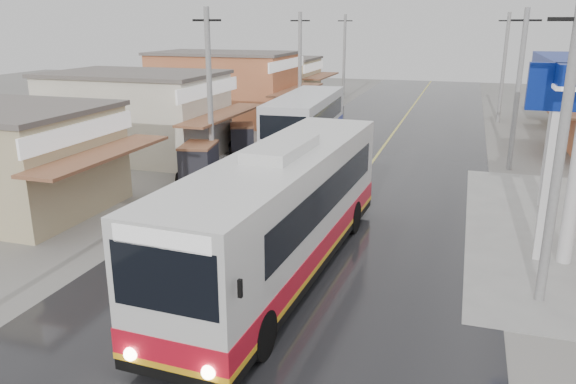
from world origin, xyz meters
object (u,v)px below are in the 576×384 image
Objects in this scene: cyclist at (279,159)px; tricycle_far at (242,137)px; tyre_stack at (201,198)px; coach_bus at (283,212)px; tricycle_near at (198,161)px; second_bus at (306,123)px.

cyclist is 0.81× the size of tricycle_far.
tricycle_far reaches higher than tyre_stack.
cyclist reaches higher than tyre_stack.
coach_bus is at bearing -44.48° from tyre_stack.
tyre_stack is (1.95, -9.40, -0.72)m from tricycle_far.
tricycle_near is 1.03× the size of tricycle_far.
cyclist reaches higher than tricycle_far.
tricycle_far is (-0.42, 6.42, -0.10)m from tricycle_near.
second_bus is at bearing 81.47° from tyre_stack.
cyclist is at bearing 111.78° from coach_bus.
tricycle_far is 2.62× the size of tyre_stack.
cyclist is at bearing -94.12° from second_bus.
tyre_stack is (-5.38, 5.29, -1.70)m from coach_bus.
tyre_stack is at bearing -96.36° from cyclist.
second_bus is (-3.81, 15.77, -0.15)m from coach_bus.
cyclist is 2.12× the size of tyre_stack.
coach_bus reaches higher than tyre_stack.
coach_bus reaches higher than second_bus.
second_bus reaches higher than tricycle_far.
tricycle_near is (-3.01, -3.03, 0.42)m from cyclist.
cyclist reaches higher than tricycle_near.
tricycle_far is at bearing 119.25° from coach_bus.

